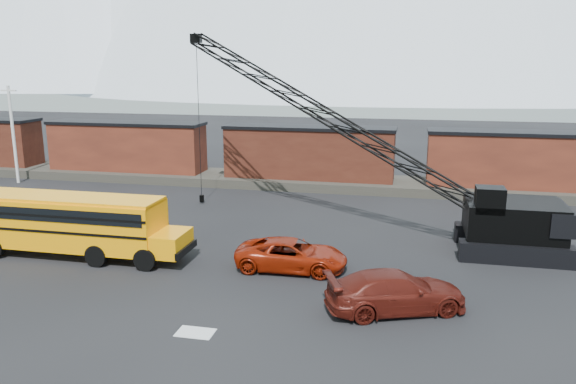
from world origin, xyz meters
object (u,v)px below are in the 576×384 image
school_bus (74,223)px  maroon_suv (396,291)px  red_pickup (292,255)px  crawler_crane (323,114)px

school_bus → maroon_suv: school_bus is taller
red_pickup → maroon_suv: size_ratio=0.94×
red_pickup → crawler_crane: bearing=-2.6°
maroon_suv → crawler_crane: crawler_crane is taller
maroon_suv → school_bus: bearing=57.0°
school_bus → crawler_crane: (11.48, 8.72, 5.00)m
crawler_crane → red_pickup: bearing=-91.2°
maroon_suv → crawler_crane: 14.11m
maroon_suv → crawler_crane: size_ratio=0.25×
red_pickup → maroon_suv: maroon_suv is taller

